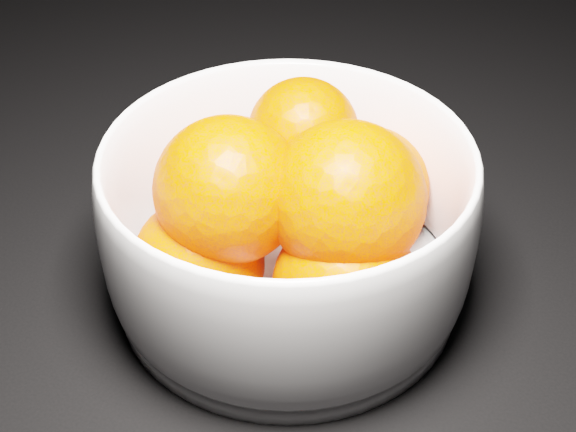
# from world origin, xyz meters

# --- Properties ---
(ground) EXTENTS (3.00, 3.00, 0.00)m
(ground) POSITION_xyz_m (0.00, 0.00, 0.00)
(ground) COLOR black
(ground) RESTS_ON ground
(bowl) EXTENTS (0.25, 0.25, 0.12)m
(bowl) POSITION_xyz_m (-0.20, -0.25, 0.06)
(bowl) COLOR white
(bowl) RESTS_ON ground
(orange_pile) EXTENTS (0.19, 0.20, 0.15)m
(orange_pile) POSITION_xyz_m (-0.20, -0.26, 0.08)
(orange_pile) COLOR #E73A00
(orange_pile) RESTS_ON bowl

